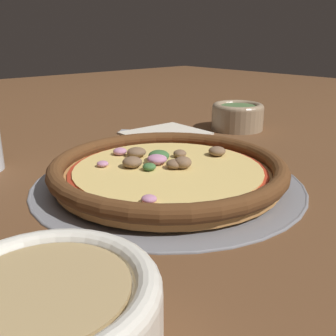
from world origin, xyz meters
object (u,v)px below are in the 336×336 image
pizza (168,169)px  bowl_near (48,318)px  napkin (165,132)px  fork (152,132)px  pizza_tray (168,182)px  bowl_far (237,115)px

pizza → bowl_near: (0.26, 0.18, 0.01)m
napkin → fork: size_ratio=1.16×
pizza_tray → napkin: (-0.19, -0.22, 0.00)m
pizza → bowl_near: bowl_near is taller
pizza_tray → bowl_far: size_ratio=3.36×
bowl_far → napkin: bearing=-25.3°
pizza → napkin: 0.28m
bowl_near → bowl_far: size_ratio=1.28×
napkin → fork: napkin is taller
pizza → fork: pizza is taller
pizza → bowl_near: size_ratio=2.28×
fork → bowl_far: bearing=-161.2°
pizza_tray → bowl_far: 0.37m
bowl_near → napkin: bearing=-138.6°
bowl_far → napkin: bowl_far is taller
bowl_far → fork: bowl_far is taller
napkin → pizza_tray: bearing=49.0°
pizza → napkin: size_ratio=2.06×
pizza_tray → bowl_far: bowl_far is taller
bowl_far → fork: bearing=-32.3°
pizza_tray → bowl_far: (-0.33, -0.15, 0.03)m
bowl_near → pizza: bearing=-145.3°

